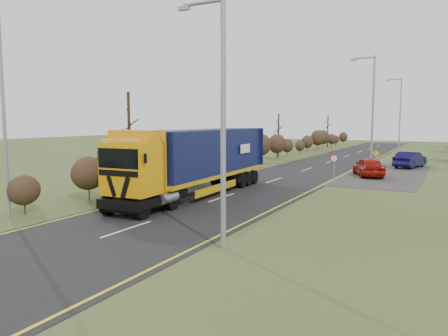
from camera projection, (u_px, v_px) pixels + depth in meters
ground at (183, 211)px, 20.83m from camera, size 160.00×160.00×0.00m
road at (263, 184)px, 29.62m from camera, size 8.00×120.00×0.02m
layby at (385, 174)px, 35.41m from camera, size 6.00×18.00×0.02m
lane_markings at (262, 184)px, 29.35m from camera, size 7.52×116.00×0.01m
hedgerow at (172, 159)px, 30.37m from camera, size 2.24×102.04×6.05m
lorry at (198, 158)px, 24.81m from camera, size 2.76×14.00×3.88m
car_red_hatchback at (369, 167)px, 33.61m from camera, size 3.29×4.67×1.47m
car_blue_sedan at (410, 160)px, 39.71m from camera, size 2.65×4.72×1.47m
streetlight_near at (221, 114)px, 14.26m from camera, size 1.77×0.18×8.26m
streetlight_mid at (371, 109)px, 35.72m from camera, size 2.02×0.19×9.54m
streetlight_far at (399, 111)px, 59.95m from camera, size 2.12×0.20×10.04m
left_pole at (3, 100)px, 19.17m from camera, size 0.16×0.16×10.45m
speed_sign at (334, 164)px, 29.57m from camera, size 0.56×0.10×2.02m
warning_board at (376, 157)px, 39.69m from camera, size 0.62×0.11×1.61m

